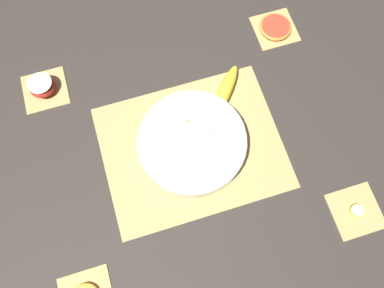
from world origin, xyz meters
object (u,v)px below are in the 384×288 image
at_px(whole_banana, 224,92).
at_px(banana_coin_single, 357,211).
at_px(apple_half, 42,86).
at_px(fruit_salad_bowl, 192,143).
at_px(grapefruit_slice, 276,27).

relative_size(whole_banana, banana_coin_single, 4.63).
bearing_deg(apple_half, fruit_salad_bowl, 140.65).
relative_size(banana_coin_single, grapefruit_slice, 0.35).
xyz_separation_m(banana_coin_single, grapefruit_slice, (-0.00, -0.59, 0.00)).
bearing_deg(banana_coin_single, whole_banana, -61.82).
xyz_separation_m(fruit_salad_bowl, apple_half, (0.36, -0.29, -0.01)).
bearing_deg(grapefruit_slice, fruit_salad_bowl, 39.33).
xyz_separation_m(apple_half, grapefruit_slice, (-0.72, 0.00, -0.02)).
xyz_separation_m(whole_banana, apple_half, (0.49, -0.17, 0.00)).
height_order(fruit_salad_bowl, grapefruit_slice, fruit_salad_bowl).
height_order(fruit_salad_bowl, banana_coin_single, fruit_salad_bowl).
distance_m(fruit_salad_bowl, whole_banana, 0.18).
relative_size(fruit_salad_bowl, banana_coin_single, 8.35).
distance_m(fruit_salad_bowl, grapefruit_slice, 0.47).
bearing_deg(grapefruit_slice, apple_half, -0.00).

